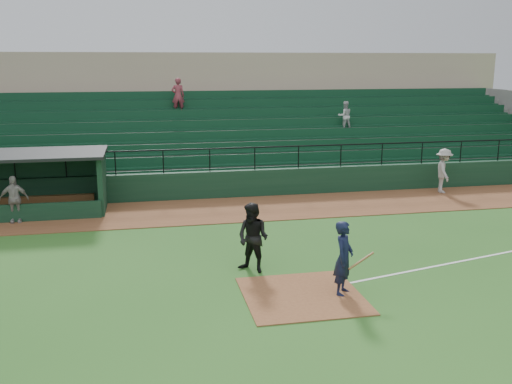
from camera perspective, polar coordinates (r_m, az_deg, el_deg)
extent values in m
plane|color=#275A1D|center=(15.88, 3.63, -8.91)|extent=(90.00, 90.00, 0.00)
cube|color=brown|center=(23.31, -1.47, -1.70)|extent=(40.00, 4.00, 0.03)
cube|color=brown|center=(14.99, 4.64, -10.24)|extent=(3.00, 3.00, 0.03)
cube|color=#10311D|center=(25.29, -2.34, 0.82)|extent=(36.00, 0.35, 1.20)
cylinder|color=black|center=(25.00, -2.38, 4.40)|extent=(36.00, 0.06, 0.06)
cube|color=slate|center=(29.86, -3.87, 5.00)|extent=(36.00, 9.00, 3.60)
cube|color=#0F3921|center=(29.31, -3.75, 5.74)|extent=(34.56, 8.00, 4.05)
cube|color=tan|center=(36.13, -5.30, 8.59)|extent=(38.00, 3.00, 6.40)
cube|color=slate|center=(34.12, -4.94, 9.18)|extent=(36.00, 2.00, 0.20)
imported|color=beige|center=(31.18, 8.85, 7.50)|extent=(0.76, 0.59, 1.57)
imported|color=brown|center=(31.24, -7.78, 9.49)|extent=(0.69, 0.45, 1.89)
cube|color=#10311D|center=(23.85, -15.08, 0.99)|extent=(0.20, 2.60, 2.30)
imported|color=black|center=(14.89, 8.74, -6.54)|extent=(0.80, 0.85, 1.96)
cylinder|color=olive|center=(14.86, 10.46, -6.76)|extent=(0.79, 0.34, 0.35)
imported|color=black|center=(16.26, -0.29, -4.60)|extent=(1.23, 1.22, 2.01)
imported|color=#9C9792|center=(27.33, 18.21, 2.02)|extent=(1.09, 1.46, 2.02)
imported|color=#99948F|center=(22.98, -23.00, -0.66)|extent=(1.05, 0.46, 1.76)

